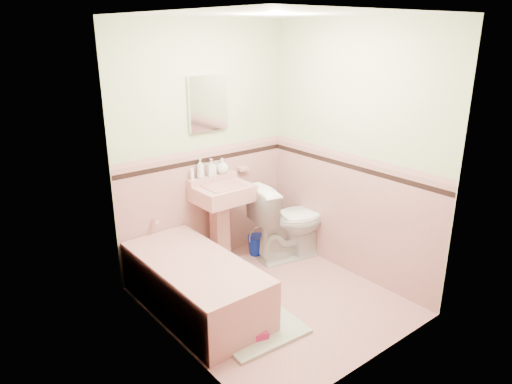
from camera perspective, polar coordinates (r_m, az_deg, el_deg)
floor at (r=4.50m, az=2.05°, el=-12.95°), size 2.20×2.20×0.00m
ceiling at (r=3.82m, az=2.51°, el=20.77°), size 2.20×2.20×0.00m
wall_back at (r=4.84m, az=-6.35°, el=5.37°), size 2.50×0.00×2.50m
wall_front at (r=3.28m, az=14.96°, el=-1.89°), size 2.50×0.00×2.50m
wall_left at (r=3.44m, az=-10.43°, el=-0.54°), size 0.00×2.50×2.50m
wall_right at (r=4.68m, az=11.58°, el=4.63°), size 0.00×2.50×2.50m
wainscot_back at (r=5.02m, az=-6.01°, el=-1.88°), size 2.00×0.00×2.00m
wainscot_front at (r=3.56m, az=13.90°, el=-11.65°), size 2.00×0.00×2.00m
wainscot_left at (r=3.71m, az=-9.66°, el=-10.00°), size 0.00×2.20×2.20m
wainscot_right at (r=4.87m, az=10.99°, el=-2.82°), size 0.00×2.20×2.20m
accent_back at (r=4.85m, az=-6.18°, el=3.85°), size 2.00×0.00×2.00m
accent_front at (r=3.34m, az=14.53°, el=-3.89°), size 2.00×0.00×2.00m
accent_left at (r=3.49m, az=-10.04°, el=-2.49°), size 0.00×2.20×2.20m
accent_right at (r=4.70m, az=11.33°, el=3.06°), size 0.00×2.20×2.20m
cap_back at (r=4.83m, az=-6.22°, el=4.99°), size 2.00×0.00×2.00m
cap_front at (r=3.30m, az=14.67°, el=-2.29°), size 2.00×0.00×2.00m
cap_left at (r=3.46m, az=-10.14°, el=-0.95°), size 0.00×2.20×2.20m
cap_right at (r=4.67m, az=11.41°, el=4.24°), size 0.00×2.20×2.20m
bathtub at (r=4.30m, az=-7.37°, el=-11.28°), size 0.70×1.50×0.45m
tub_faucet at (r=4.69m, az=-12.23°, el=-3.36°), size 0.04×0.12×0.04m
sink at (r=4.93m, az=-4.01°, el=-4.15°), size 0.57×0.48×0.89m
sink_faucet at (r=4.86m, az=-5.09°, el=1.82°), size 0.02×0.02×0.10m
medicine_cabinet at (r=4.75m, az=-5.84°, el=10.68°), size 0.44×0.04×0.55m
soap_dish at (r=5.14m, az=-1.58°, el=2.85°), size 0.12×0.07×0.04m
soap_bottle_left at (r=4.79m, az=-6.77°, el=2.84°), size 0.10×0.10×0.20m
soap_bottle_mid at (r=4.86m, az=-5.46°, el=3.00°), size 0.09×0.10×0.18m
soap_bottle_right at (r=4.94m, az=-4.12°, el=3.18°), size 0.13×0.13×0.16m
tube at (r=4.75m, az=-7.76°, el=2.14°), size 0.04×0.04×0.12m
toilet at (r=5.12m, az=4.06°, el=-3.48°), size 0.91×0.63×0.85m
bucket at (r=5.29m, az=0.15°, el=-6.44°), size 0.24×0.24×0.21m
bath_mat at (r=4.07m, az=0.66°, el=-16.62°), size 0.74×0.52×0.03m
shoe at (r=3.96m, az=0.50°, el=-17.03°), size 0.15×0.10×0.05m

